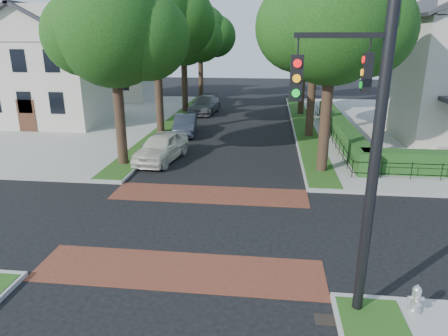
{
  "coord_description": "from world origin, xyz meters",
  "views": [
    {
      "loc": [
        2.64,
        -13.77,
        6.89
      ],
      "look_at": [
        0.78,
        2.34,
        1.6
      ],
      "focal_mm": 32.0,
      "sensor_mm": 36.0,
      "label": 1
    }
  ],
  "objects": [
    {
      "name": "ground",
      "position": [
        0.0,
        0.0,
        0.0
      ],
      "size": [
        120.0,
        120.0,
        0.0
      ],
      "primitive_type": "plane",
      "color": "black",
      "rests_on": "ground"
    },
    {
      "name": "sidewalk_nw",
      "position": [
        -19.5,
        19.0,
        0.07
      ],
      "size": [
        30.0,
        30.0,
        0.15
      ],
      "primitive_type": "cube",
      "color": "gray",
      "rests_on": "ground"
    },
    {
      "name": "crosswalk_far",
      "position": [
        0.0,
        3.2,
        0.01
      ],
      "size": [
        9.0,
        2.2,
        0.01
      ],
      "primitive_type": "cube",
      "color": "brown",
      "rests_on": "ground"
    },
    {
      "name": "crosswalk_near",
      "position": [
        0.0,
        -3.2,
        0.01
      ],
      "size": [
        9.0,
        2.2,
        0.01
      ],
      "primitive_type": "cube",
      "color": "brown",
      "rests_on": "ground"
    },
    {
      "name": "storm_drain",
      "position": [
        4.3,
        -5.0,
        0.01
      ],
      "size": [
        0.65,
        0.45,
        0.01
      ],
      "primitive_type": "cube",
      "color": "black",
      "rests_on": "ground"
    },
    {
      "name": "grass_strip_ne",
      "position": [
        5.4,
        19.1,
        0.16
      ],
      "size": [
        1.6,
        29.8,
        0.02
      ],
      "primitive_type": "cube",
      "color": "#264914",
      "rests_on": "sidewalk_ne"
    },
    {
      "name": "grass_strip_nw",
      "position": [
        -5.4,
        19.1,
        0.16
      ],
      "size": [
        1.6,
        29.8,
        0.02
      ],
      "primitive_type": "cube",
      "color": "#264914",
      "rests_on": "sidewalk_nw"
    },
    {
      "name": "tree_right_near",
      "position": [
        5.6,
        7.24,
        7.63
      ],
      "size": [
        7.75,
        6.67,
        10.66
      ],
      "color": "black",
      "rests_on": "sidewalk_ne"
    },
    {
      "name": "tree_right_mid",
      "position": [
        5.61,
        15.25,
        7.99
      ],
      "size": [
        8.25,
        7.09,
        11.22
      ],
      "color": "black",
      "rests_on": "sidewalk_ne"
    },
    {
      "name": "tree_right_far",
      "position": [
        5.6,
        24.22,
        6.91
      ],
      "size": [
        7.25,
        6.23,
        9.74
      ],
      "color": "black",
      "rests_on": "sidewalk_ne"
    },
    {
      "name": "tree_right_back",
      "position": [
        5.6,
        33.23,
        7.27
      ],
      "size": [
        7.5,
        6.45,
        10.2
      ],
      "color": "black",
      "rests_on": "sidewalk_ne"
    },
    {
      "name": "tree_left_near",
      "position": [
        -5.4,
        7.23,
        7.27
      ],
      "size": [
        7.5,
        6.45,
        10.2
      ],
      "color": "black",
      "rests_on": "sidewalk_nw"
    },
    {
      "name": "tree_left_mid",
      "position": [
        -5.39,
        15.24,
        8.34
      ],
      "size": [
        8.0,
        6.88,
        11.48
      ],
      "color": "black",
      "rests_on": "sidewalk_nw"
    },
    {
      "name": "tree_left_far",
      "position": [
        -5.4,
        24.22,
        7.12
      ],
      "size": [
        7.0,
        6.02,
        9.86
      ],
      "color": "black",
      "rests_on": "sidewalk_nw"
    },
    {
      "name": "tree_left_back",
      "position": [
        -5.4,
        33.24,
        7.41
      ],
      "size": [
        7.75,
        6.66,
        10.44
      ],
      "color": "black",
      "rests_on": "sidewalk_nw"
    },
    {
      "name": "hedge_main_road",
      "position": [
        7.7,
        15.0,
        0.75
      ],
      "size": [
        1.0,
        18.0,
        1.2
      ],
      "primitive_type": "cube",
      "color": "#204819",
      "rests_on": "sidewalk_ne"
    },
    {
      "name": "fence_main_road",
      "position": [
        6.9,
        15.0,
        0.6
      ],
      "size": [
        0.06,
        18.0,
        0.9
      ],
      "primitive_type": null,
      "color": "black",
      "rests_on": "sidewalk_ne"
    },
    {
      "name": "house_left_near",
      "position": [
        -15.49,
        17.99,
        5.04
      ],
      "size": [
        10.0,
        9.0,
        10.14
      ],
      "color": "beige",
      "rests_on": "sidewalk_nw"
    },
    {
      "name": "house_left_far",
      "position": [
        -15.49,
        31.99,
        5.04
      ],
      "size": [
        10.0,
        9.0,
        10.14
      ],
      "color": "beige",
      "rests_on": "sidewalk_nw"
    },
    {
      "name": "traffic_signal",
      "position": [
        4.89,
        -4.41,
        4.71
      ],
      "size": [
        2.17,
        2.0,
        8.0
      ],
      "color": "black",
      "rests_on": "sidewalk_se"
    },
    {
      "name": "parked_car_front",
      "position": [
        -3.6,
        8.21,
        0.84
      ],
      "size": [
        2.68,
        5.14,
        1.67
      ],
      "primitive_type": "imported",
      "rotation": [
        0.0,
        0.0,
        -0.15
      ],
      "color": "silver",
      "rests_on": "ground"
    },
    {
      "name": "parked_car_middle",
      "position": [
        -3.6,
        14.96,
        0.73
      ],
      "size": [
        2.09,
        4.59,
        1.46
      ],
      "primitive_type": "imported",
      "rotation": [
        0.0,
        0.0,
        0.13
      ],
      "color": "#222833",
      "rests_on": "ground"
    },
    {
      "name": "parked_car_rear",
      "position": [
        -3.6,
        23.95,
        0.8
      ],
      "size": [
        2.72,
        5.68,
        1.6
      ],
      "primitive_type": "imported",
      "rotation": [
        0.0,
        0.0,
        -0.09
      ],
      "color": "slate",
      "rests_on": "ground"
    },
    {
      "name": "fire_hydrant",
      "position": [
        6.53,
        -4.61,
        0.53
      ],
      "size": [
        0.4,
        0.39,
        0.79
      ],
      "rotation": [
        0.0,
        0.0,
        -0.06
      ],
      "color": "silver",
      "rests_on": "sidewalk_se"
    }
  ]
}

